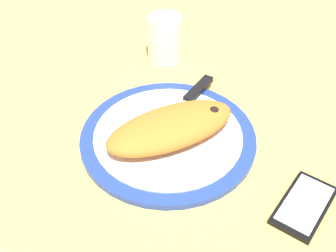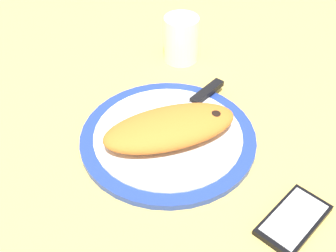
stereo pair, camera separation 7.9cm
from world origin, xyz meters
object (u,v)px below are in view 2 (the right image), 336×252
object	(u,v)px
calzone	(170,128)
knife	(197,100)
plate	(168,137)
fork	(182,161)
smartphone	(294,220)
water_glass	(181,42)

from	to	relation	value
calzone	knife	distance (cm)	11.76
plate	fork	bearing A→B (deg)	-95.34
calzone	smartphone	world-z (taller)	calzone
calzone	fork	bearing A→B (deg)	-95.67
fork	smartphone	distance (cm)	20.47
water_glass	fork	bearing A→B (deg)	-115.16
knife	water_glass	world-z (taller)	water_glass
fork	calzone	bearing A→B (deg)	84.33
smartphone	water_glass	world-z (taller)	water_glass
knife	calzone	bearing A→B (deg)	-142.15
calzone	knife	world-z (taller)	calzone
knife	plate	bearing A→B (deg)	-145.81
knife	water_glass	size ratio (longest dim) A/B	2.09
knife	smartphone	distance (cm)	31.04
fork	knife	xyz separation A→B (cm)	(9.81, 13.72, 0.28)
plate	water_glass	size ratio (longest dim) A/B	3.12
calzone	knife	size ratio (longest dim) A/B	1.16
calzone	smartphone	distance (cm)	26.20
plate	water_glass	xyz separation A→B (cm)	(14.05, 23.88, 3.83)
plate	knife	distance (cm)	11.09
fork	smartphone	size ratio (longest dim) A/B	1.10
plate	fork	xyz separation A→B (cm)	(-0.70, -7.53, 1.00)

